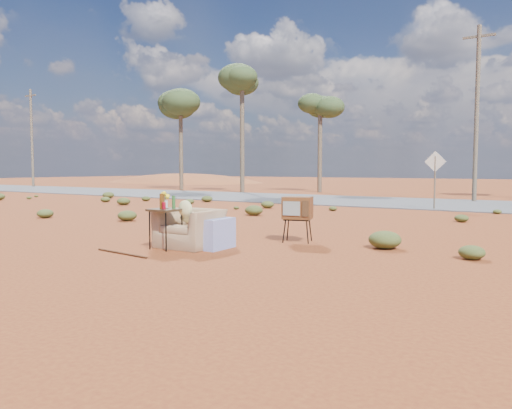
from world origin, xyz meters
The scene contains 14 objects.
ground centered at (0.00, 0.00, 0.00)m, with size 140.00×140.00×0.00m, color brown.
highway centered at (0.00, 15.00, 0.02)m, with size 140.00×7.00×0.04m, color #565659.
dirt_mound centered at (-30.00, 34.00, 0.00)m, with size 26.00×18.00×2.00m, color brown.
armchair centered at (-0.33, 0.24, 0.47)m, with size 1.36×0.88×1.01m.
tv_unit centered at (1.05, 1.95, 0.71)m, with size 0.71×0.63×0.96m.
side_table centered at (-0.69, -0.18, 0.80)m, with size 0.56×0.56×1.09m.
rusty_bar centered at (-0.93, -1.09, 0.02)m, with size 0.04×0.04×1.43m, color #4C2814.
road_sign centered at (1.50, 12.00, 1.50)m, with size 0.78×0.06×2.19m.
eucalyptus_far_left centered at (-18.00, 20.00, 5.94)m, with size 3.20×3.20×7.10m.
eucalyptus_left centered at (-12.00, 19.00, 6.92)m, with size 3.20×3.20×8.10m.
eucalyptus_near_left centered at (-8.00, 22.00, 5.45)m, with size 3.20×3.20×6.60m.
utility_pole_west centered at (-32.00, 17.50, 4.15)m, with size 1.40×0.20×8.00m.
utility_pole_center centered at (2.00, 17.50, 4.15)m, with size 1.40×0.20×8.00m.
scrub_patch centered at (-0.82, 4.41, 0.14)m, with size 17.49×8.07×0.33m.
Camera 1 is at (5.96, -7.29, 1.56)m, focal length 35.00 mm.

